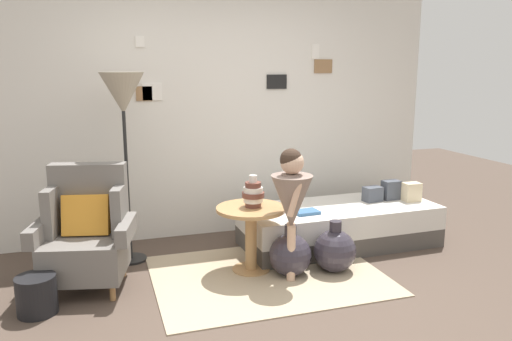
{
  "coord_description": "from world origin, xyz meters",
  "views": [
    {
      "loc": [
        -1.14,
        -3.08,
        1.72
      ],
      "look_at": [
        0.15,
        0.95,
        0.85
      ],
      "focal_mm": 35.01,
      "sensor_mm": 36.0,
      "label": 1
    }
  ],
  "objects_px": {
    "demijohn_near": "(290,254)",
    "book_on_daybed": "(306,212)",
    "daybed": "(339,225)",
    "vase_striped": "(253,194)",
    "demijohn_far": "(335,250)",
    "magazine_basket": "(37,295)",
    "floor_lamp": "(123,101)",
    "person_child": "(292,197)",
    "armchair": "(87,233)",
    "side_table": "(251,225)"
  },
  "relations": [
    {
      "from": "demijohn_near",
      "to": "book_on_daybed",
      "type": "bearing_deg",
      "value": 51.52
    },
    {
      "from": "daybed",
      "to": "vase_striped",
      "type": "height_order",
      "value": "vase_striped"
    },
    {
      "from": "demijohn_far",
      "to": "book_on_daybed",
      "type": "bearing_deg",
      "value": 100.3
    },
    {
      "from": "magazine_basket",
      "to": "demijohn_far",
      "type": "bearing_deg",
      "value": 0.92
    },
    {
      "from": "floor_lamp",
      "to": "person_child",
      "type": "height_order",
      "value": "floor_lamp"
    },
    {
      "from": "armchair",
      "to": "person_child",
      "type": "relative_size",
      "value": 0.88
    },
    {
      "from": "daybed",
      "to": "side_table",
      "type": "xyz_separation_m",
      "value": [
        -1.02,
        -0.36,
        0.21
      ]
    },
    {
      "from": "armchair",
      "to": "person_child",
      "type": "distance_m",
      "value": 1.66
    },
    {
      "from": "person_child",
      "to": "demijohn_near",
      "type": "distance_m",
      "value": 0.52
    },
    {
      "from": "vase_striped",
      "to": "floor_lamp",
      "type": "xyz_separation_m",
      "value": [
        -0.99,
        0.56,
        0.77
      ]
    },
    {
      "from": "floor_lamp",
      "to": "book_on_daybed",
      "type": "distance_m",
      "value": 1.92
    },
    {
      "from": "person_child",
      "to": "magazine_basket",
      "type": "xyz_separation_m",
      "value": [
        -1.94,
        -0.01,
        -0.56
      ]
    },
    {
      "from": "armchair",
      "to": "book_on_daybed",
      "type": "xyz_separation_m",
      "value": [
        1.93,
        0.08,
        -0.02
      ]
    },
    {
      "from": "daybed",
      "to": "demijohn_far",
      "type": "relative_size",
      "value": 4.26
    },
    {
      "from": "person_child",
      "to": "demijohn_near",
      "type": "height_order",
      "value": "person_child"
    },
    {
      "from": "side_table",
      "to": "magazine_basket",
      "type": "xyz_separation_m",
      "value": [
        -1.68,
        -0.27,
        -0.27
      ]
    },
    {
      "from": "demijohn_near",
      "to": "magazine_basket",
      "type": "distance_m",
      "value": 1.97
    },
    {
      "from": "person_child",
      "to": "floor_lamp",
      "type": "bearing_deg",
      "value": 146.17
    },
    {
      "from": "vase_striped",
      "to": "demijohn_far",
      "type": "distance_m",
      "value": 0.86
    },
    {
      "from": "floor_lamp",
      "to": "person_child",
      "type": "xyz_separation_m",
      "value": [
        1.24,
        -0.83,
        -0.75
      ]
    },
    {
      "from": "daybed",
      "to": "floor_lamp",
      "type": "bearing_deg",
      "value": 174.06
    },
    {
      "from": "daybed",
      "to": "floor_lamp",
      "type": "height_order",
      "value": "floor_lamp"
    },
    {
      "from": "book_on_daybed",
      "to": "magazine_basket",
      "type": "xyz_separation_m",
      "value": [
        -2.28,
        -0.47,
        -0.28
      ]
    },
    {
      "from": "daybed",
      "to": "person_child",
      "type": "relative_size",
      "value": 1.75
    },
    {
      "from": "side_table",
      "to": "demijohn_near",
      "type": "bearing_deg",
      "value": -34.2
    },
    {
      "from": "armchair",
      "to": "floor_lamp",
      "type": "bearing_deg",
      "value": 51.29
    },
    {
      "from": "person_child",
      "to": "magazine_basket",
      "type": "distance_m",
      "value": 2.02
    },
    {
      "from": "side_table",
      "to": "floor_lamp",
      "type": "distance_m",
      "value": 1.53
    },
    {
      "from": "demijohn_near",
      "to": "magazine_basket",
      "type": "xyz_separation_m",
      "value": [
        -1.96,
        -0.08,
        -0.04
      ]
    },
    {
      "from": "person_child",
      "to": "demijohn_far",
      "type": "distance_m",
      "value": 0.66
    },
    {
      "from": "side_table",
      "to": "floor_lamp",
      "type": "bearing_deg",
      "value": 149.81
    },
    {
      "from": "floor_lamp",
      "to": "book_on_daybed",
      "type": "relative_size",
      "value": 7.67
    },
    {
      "from": "daybed",
      "to": "floor_lamp",
      "type": "relative_size",
      "value": 1.14
    },
    {
      "from": "floor_lamp",
      "to": "demijohn_near",
      "type": "relative_size",
      "value": 3.8
    },
    {
      "from": "armchair",
      "to": "vase_striped",
      "type": "distance_m",
      "value": 1.38
    },
    {
      "from": "floor_lamp",
      "to": "demijohn_far",
      "type": "xyz_separation_m",
      "value": [
        1.65,
        -0.8,
        -1.26
      ]
    },
    {
      "from": "armchair",
      "to": "floor_lamp",
      "type": "distance_m",
      "value": 1.16
    },
    {
      "from": "side_table",
      "to": "vase_striped",
      "type": "height_order",
      "value": "vase_striped"
    },
    {
      "from": "vase_striped",
      "to": "demijohn_far",
      "type": "bearing_deg",
      "value": -19.54
    },
    {
      "from": "daybed",
      "to": "book_on_daybed",
      "type": "relative_size",
      "value": 8.72
    },
    {
      "from": "armchair",
      "to": "floor_lamp",
      "type": "xyz_separation_m",
      "value": [
        0.36,
        0.44,
        1.01
      ]
    },
    {
      "from": "side_table",
      "to": "demijohn_near",
      "type": "relative_size",
      "value": 1.33
    },
    {
      "from": "floor_lamp",
      "to": "book_on_daybed",
      "type": "bearing_deg",
      "value": -12.92
    },
    {
      "from": "side_table",
      "to": "book_on_daybed",
      "type": "xyz_separation_m",
      "value": [
        0.6,
        0.2,
        0.01
      ]
    },
    {
      "from": "armchair",
      "to": "magazine_basket",
      "type": "height_order",
      "value": "armchair"
    },
    {
      "from": "armchair",
      "to": "magazine_basket",
      "type": "bearing_deg",
      "value": -132.04
    },
    {
      "from": "demijohn_far",
      "to": "daybed",
      "type": "bearing_deg",
      "value": 59.96
    },
    {
      "from": "floor_lamp",
      "to": "demijohn_near",
      "type": "xyz_separation_m",
      "value": [
        1.26,
        -0.76,
        -1.26
      ]
    },
    {
      "from": "side_table",
      "to": "demijohn_far",
      "type": "xyz_separation_m",
      "value": [
        0.68,
        -0.23,
        -0.22
      ]
    },
    {
      "from": "floor_lamp",
      "to": "demijohn_far",
      "type": "height_order",
      "value": "floor_lamp"
    }
  ]
}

